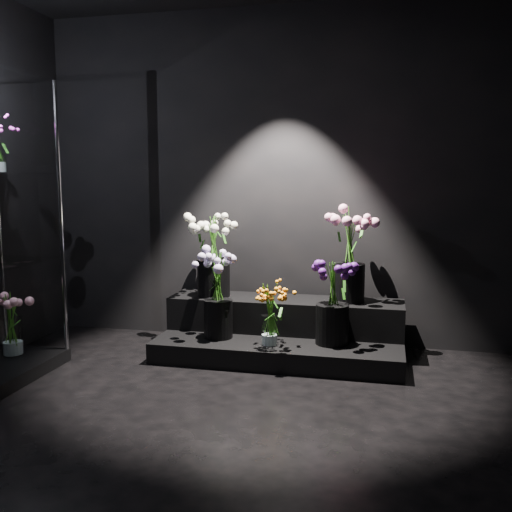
% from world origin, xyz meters
% --- Properties ---
extents(floor, '(4.00, 4.00, 0.00)m').
position_xyz_m(floor, '(0.00, 0.00, 0.00)').
color(floor, black).
rests_on(floor, ground).
extents(wall_back, '(4.00, 0.00, 4.00)m').
position_xyz_m(wall_back, '(0.00, 2.00, 1.40)').
color(wall_back, black).
rests_on(wall_back, floor).
extents(display_riser, '(1.90, 0.84, 0.42)m').
position_xyz_m(display_riser, '(0.16, 1.62, 0.18)').
color(display_riser, black).
rests_on(display_riser, floor).
extents(bouquet_orange_bells, '(0.36, 0.36, 0.47)m').
position_xyz_m(bouquet_orange_bells, '(0.12, 1.30, 0.41)').
color(bouquet_orange_bells, white).
rests_on(bouquet_orange_bells, display_riser).
extents(bouquet_lilac, '(0.47, 0.47, 0.67)m').
position_xyz_m(bouquet_lilac, '(-0.31, 1.40, 0.55)').
color(bouquet_lilac, black).
rests_on(bouquet_lilac, display_riser).
extents(bouquet_purple, '(0.43, 0.43, 0.63)m').
position_xyz_m(bouquet_purple, '(0.57, 1.43, 0.51)').
color(bouquet_purple, black).
rests_on(bouquet_purple, display_riser).
extents(bouquet_cream_roses, '(0.50, 0.50, 0.67)m').
position_xyz_m(bouquet_cream_roses, '(-0.44, 1.71, 0.81)').
color(bouquet_cream_roses, black).
rests_on(bouquet_cream_roses, display_riser).
extents(bouquet_pink_roses, '(0.39, 0.39, 0.74)m').
position_xyz_m(bouquet_pink_roses, '(0.67, 1.75, 0.83)').
color(bouquet_pink_roses, black).
rests_on(bouquet_pink_roses, display_riser).
extents(bouquet_case_base_pink, '(0.33, 0.33, 0.46)m').
position_xyz_m(bouquet_case_base_pink, '(-1.74, 0.83, 0.34)').
color(bouquet_case_base_pink, white).
rests_on(bouquet_case_base_pink, display_case).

